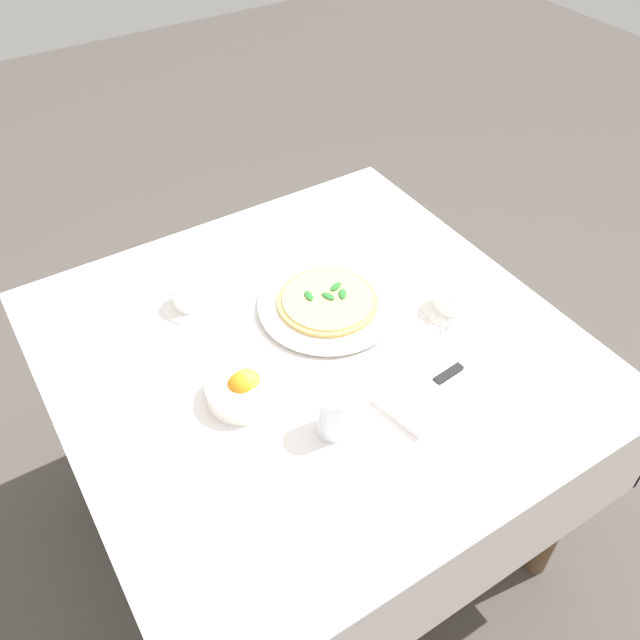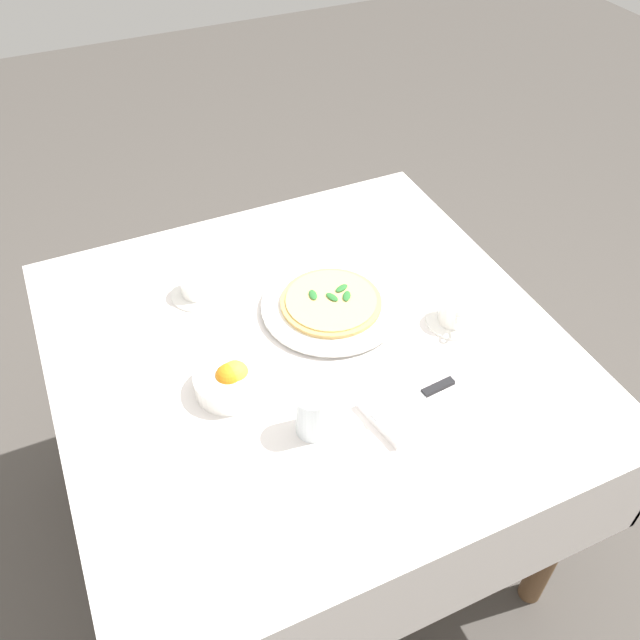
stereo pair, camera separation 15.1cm
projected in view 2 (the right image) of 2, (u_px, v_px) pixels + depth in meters
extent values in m
plane|color=#4C4742|center=(311.00, 518.00, 2.00)|extent=(8.00, 8.00, 0.00)
cube|color=white|center=(308.00, 347.00, 1.49)|extent=(1.11, 1.11, 0.02)
cube|color=white|center=(235.00, 261.00, 1.95)|extent=(1.11, 0.01, 0.28)
cube|color=white|center=(427.00, 596.00, 1.23)|extent=(1.11, 0.01, 0.28)
cube|color=white|center=(498.00, 326.00, 1.76)|extent=(0.01, 1.11, 0.28)
cube|color=white|center=(77.00, 470.00, 1.43)|extent=(0.01, 1.11, 0.28)
cylinder|color=brown|center=(381.00, 294.00, 2.19)|extent=(0.06, 0.06, 0.73)
cylinder|color=brown|center=(102.00, 381.00, 1.92)|extent=(0.06, 0.06, 0.73)
cylinder|color=brown|center=(562.00, 526.00, 1.59)|extent=(0.06, 0.06, 0.73)
cylinder|color=white|center=(331.00, 308.00, 1.56)|extent=(0.20, 0.20, 0.01)
cylinder|color=white|center=(331.00, 305.00, 1.56)|extent=(0.33, 0.33, 0.01)
cylinder|color=#DBAD60|center=(331.00, 302.00, 1.55)|extent=(0.24, 0.24, 0.01)
cylinder|color=#EFD17A|center=(331.00, 300.00, 1.55)|extent=(0.21, 0.21, 0.00)
ellipsoid|color=#2D7533|center=(347.00, 296.00, 1.55)|extent=(0.03, 0.04, 0.01)
ellipsoid|color=#2D7533|center=(313.00, 295.00, 1.55)|extent=(0.02, 0.04, 0.01)
ellipsoid|color=#2D7533|center=(342.00, 288.00, 1.57)|extent=(0.04, 0.03, 0.01)
ellipsoid|color=#2D7533|center=(332.00, 297.00, 1.55)|extent=(0.03, 0.04, 0.01)
cylinder|color=white|center=(454.00, 320.00, 1.54)|extent=(0.13, 0.13, 0.01)
cylinder|color=white|center=(456.00, 310.00, 1.51)|extent=(0.08, 0.08, 0.06)
torus|color=white|center=(457.00, 325.00, 1.48)|extent=(0.02, 0.03, 0.03)
cylinder|color=black|center=(457.00, 302.00, 1.50)|extent=(0.07, 0.07, 0.00)
cylinder|color=white|center=(198.00, 293.00, 1.60)|extent=(0.13, 0.13, 0.01)
cylinder|color=white|center=(196.00, 284.00, 1.58)|extent=(0.08, 0.08, 0.05)
torus|color=white|center=(192.00, 271.00, 1.62)|extent=(0.01, 0.04, 0.03)
cylinder|color=black|center=(195.00, 277.00, 1.57)|extent=(0.07, 0.07, 0.00)
cylinder|color=white|center=(313.00, 413.00, 1.28)|extent=(0.07, 0.07, 0.10)
cylinder|color=silver|center=(313.00, 419.00, 1.29)|extent=(0.06, 0.06, 0.07)
cube|color=white|center=(418.00, 401.00, 1.35)|extent=(0.24, 0.17, 0.02)
cube|color=silver|center=(399.00, 406.00, 1.33)|extent=(0.12, 0.03, 0.01)
cube|color=black|center=(438.00, 387.00, 1.36)|extent=(0.08, 0.03, 0.01)
cylinder|color=white|center=(230.00, 382.00, 1.37)|extent=(0.15, 0.15, 0.04)
sphere|color=orange|center=(229.00, 377.00, 1.37)|extent=(0.06, 0.06, 0.06)
sphere|color=yellow|center=(235.00, 374.00, 1.37)|extent=(0.06, 0.06, 0.06)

